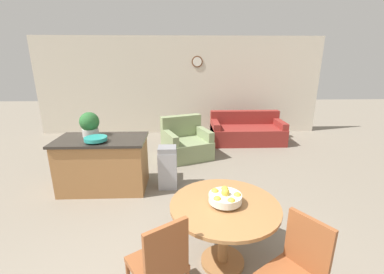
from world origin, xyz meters
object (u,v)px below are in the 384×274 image
(teal_bowl, at_px, (96,139))
(potted_plant, at_px, (90,124))
(kitchen_island, at_px, (104,164))
(fruit_bowl, at_px, (225,197))
(couch, at_px, (247,132))
(dining_chair_near_right, at_px, (297,268))
(trash_bin, at_px, (168,167))
(armchair, at_px, (186,144))
(dining_chair_near_left, at_px, (160,261))
(dining_table, at_px, (224,218))

(teal_bowl, distance_m, potted_plant, 0.41)
(teal_bowl, bearing_deg, kitchen_island, 83.90)
(fruit_bowl, height_order, couch, fruit_bowl)
(kitchen_island, relative_size, teal_bowl, 4.16)
(dining_chair_near_right, xyz_separation_m, trash_bin, (-1.17, 2.35, -0.14))
(trash_bin, bearing_deg, teal_bowl, -170.62)
(dining_chair_near_right, height_order, trash_bin, dining_chair_near_right)
(fruit_bowl, distance_m, armchair, 3.24)
(dining_chair_near_left, xyz_separation_m, armchair, (0.26, 3.68, -0.21))
(kitchen_island, height_order, trash_bin, kitchen_island)
(potted_plant, distance_m, couch, 4.00)
(kitchen_island, bearing_deg, armchair, 46.14)
(kitchen_island, xyz_separation_m, couch, (2.99, 2.41, -0.17))
(teal_bowl, height_order, trash_bin, teal_bowl)
(dining_table, relative_size, armchair, 0.93)
(kitchen_island, xyz_separation_m, teal_bowl, (-0.02, -0.17, 0.49))
(kitchen_island, height_order, teal_bowl, teal_bowl)
(dining_chair_near_right, height_order, armchair, dining_chair_near_right)
(fruit_bowl, relative_size, trash_bin, 0.45)
(dining_table, height_order, kitchen_island, kitchen_island)
(potted_plant, height_order, armchair, potted_plant)
(trash_bin, distance_m, couch, 3.09)
(dining_chair_near_right, relative_size, potted_plant, 2.30)
(dining_table, bearing_deg, teal_bowl, 138.22)
(dining_chair_near_left, relative_size, armchair, 0.77)
(dining_chair_near_left, distance_m, fruit_bowl, 0.84)
(dining_chair_near_left, bearing_deg, couch, 34.57)
(dining_chair_near_right, bearing_deg, kitchen_island, 9.93)
(dining_table, relative_size, dining_chair_near_left, 1.21)
(dining_table, xyz_separation_m, teal_bowl, (-1.75, 1.57, 0.37))
(dining_table, relative_size, trash_bin, 1.53)
(dining_chair_near_right, height_order, teal_bowl, teal_bowl)
(kitchen_island, distance_m, potted_plant, 0.69)
(trash_bin, bearing_deg, armchair, 77.16)
(dining_table, xyz_separation_m, armchair, (-0.35, 3.18, -0.27))
(potted_plant, bearing_deg, dining_table, -44.31)
(kitchen_island, bearing_deg, dining_chair_near_right, -46.49)
(dining_table, distance_m, kitchen_island, 2.46)
(armchair, bearing_deg, couch, 9.82)
(couch, bearing_deg, dining_chair_near_left, -111.88)
(kitchen_island, bearing_deg, teal_bowl, -96.10)
(teal_bowl, distance_m, armchair, 2.23)
(fruit_bowl, distance_m, trash_bin, 1.92)
(trash_bin, xyz_separation_m, armchair, (0.33, 1.44, -0.07))
(dining_table, height_order, couch, couch)
(dining_chair_near_left, relative_size, teal_bowl, 2.67)
(potted_plant, bearing_deg, trash_bin, -6.76)
(kitchen_island, relative_size, trash_bin, 1.97)
(dining_table, xyz_separation_m, dining_chair_near_left, (-0.61, -0.50, -0.06))
(dining_table, relative_size, couch, 0.60)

